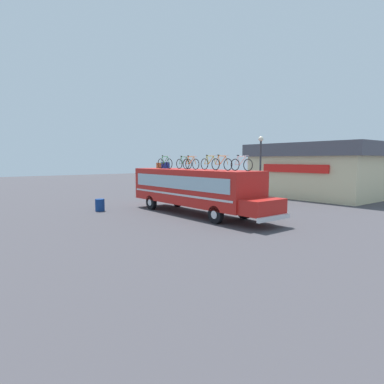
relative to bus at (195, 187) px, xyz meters
name	(u,v)px	position (x,y,z in m)	size (l,w,h in m)	color
ground_plane	(192,213)	(-0.24, 0.00, -1.72)	(120.00, 120.00, 0.00)	#423F44
bus	(195,187)	(0.00, 0.00, 0.00)	(11.68, 2.65, 2.87)	red
luggage_bag_1	(162,165)	(-4.39, 0.38, 1.35)	(0.61, 0.55, 0.40)	olive
luggage_bag_2	(166,165)	(-3.58, 0.19, 1.37)	(0.52, 0.38, 0.45)	#193899
rooftop_bicycle_1	(165,163)	(-3.03, -0.24, 1.54)	(1.80, 0.44, 0.94)	black
rooftop_bicycle_2	(184,163)	(-1.60, 0.34, 1.53)	(1.71, 0.44, 0.90)	black
rooftop_bicycle_3	(191,164)	(-0.33, -0.05, 1.53)	(1.68, 0.44, 0.91)	black
rooftop_bicycle_4	(210,164)	(1.06, 0.35, 1.54)	(1.73, 0.44, 0.94)	black
rooftop_bicycle_5	(222,164)	(2.35, 0.10, 1.54)	(1.73, 0.44, 0.93)	black
rooftop_bicycle_6	(241,164)	(3.69, 0.35, 1.52)	(1.65, 0.44, 0.90)	black
roadside_building	(320,170)	(-0.47, 15.77, 0.84)	(11.62, 9.03, 4.97)	beige
trash_bin	(100,205)	(-4.99, -4.28, -1.31)	(0.62, 0.62, 0.83)	navy
street_lamp	(260,162)	(0.28, 6.12, 1.62)	(0.37, 0.37, 5.22)	#38383D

